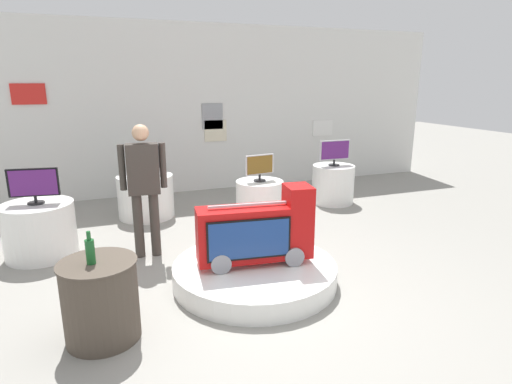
{
  "coord_description": "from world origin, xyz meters",
  "views": [
    {
      "loc": [
        -1.39,
        -3.66,
        2.16
      ],
      "look_at": [
        0.27,
        0.82,
        0.9
      ],
      "focal_mm": 29.6,
      "sensor_mm": 36.0,
      "label": 1
    }
  ],
  "objects_px": {
    "tv_on_center_rear": "(34,184)",
    "tv_on_far_right": "(143,160)",
    "display_pedestal_center_rear": "(40,230)",
    "side_table_round": "(101,299)",
    "tv_on_left_rear": "(335,151)",
    "display_pedestal_left_rear": "(333,184)",
    "display_pedestal_far_right": "(146,196)",
    "tv_on_right_rear": "(260,166)",
    "bottle_on_side_table": "(90,251)",
    "display_pedestal_right_rear": "(260,203)",
    "main_display_pedestal": "(255,273)",
    "shopper_browsing_near_truck": "(144,181)",
    "novelty_firetruck_tv": "(257,233)"
  },
  "relations": [
    {
      "from": "display_pedestal_left_rear",
      "to": "shopper_browsing_near_truck",
      "type": "distance_m",
      "value": 3.74
    },
    {
      "from": "tv_on_left_rear",
      "to": "side_table_round",
      "type": "xyz_separation_m",
      "value": [
        -4.01,
        -3.0,
        -0.58
      ]
    },
    {
      "from": "main_display_pedestal",
      "to": "bottle_on_side_table",
      "type": "bearing_deg",
      "value": -161.3
    },
    {
      "from": "novelty_firetruck_tv",
      "to": "shopper_browsing_near_truck",
      "type": "relative_size",
      "value": 0.76
    },
    {
      "from": "display_pedestal_far_right",
      "to": "display_pedestal_center_rear",
      "type": "bearing_deg",
      "value": -140.41
    },
    {
      "from": "novelty_firetruck_tv",
      "to": "display_pedestal_far_right",
      "type": "relative_size",
      "value": 1.43
    },
    {
      "from": "display_pedestal_center_rear",
      "to": "novelty_firetruck_tv",
      "type": "bearing_deg",
      "value": -35.34
    },
    {
      "from": "display_pedestal_center_rear",
      "to": "display_pedestal_left_rear",
      "type": "bearing_deg",
      "value": 10.21
    },
    {
      "from": "tv_on_right_rear",
      "to": "bottle_on_side_table",
      "type": "height_order",
      "value": "tv_on_right_rear"
    },
    {
      "from": "shopper_browsing_near_truck",
      "to": "display_pedestal_right_rear",
      "type": "bearing_deg",
      "value": 20.1
    },
    {
      "from": "display_pedestal_right_rear",
      "to": "side_table_round",
      "type": "bearing_deg",
      "value": -134.98
    },
    {
      "from": "tv_on_center_rear",
      "to": "main_display_pedestal",
      "type": "bearing_deg",
      "value": -35.4
    },
    {
      "from": "novelty_firetruck_tv",
      "to": "display_pedestal_far_right",
      "type": "height_order",
      "value": "novelty_firetruck_tv"
    },
    {
      "from": "shopper_browsing_near_truck",
      "to": "display_pedestal_far_right",
      "type": "bearing_deg",
      "value": 84.38
    },
    {
      "from": "display_pedestal_right_rear",
      "to": "tv_on_right_rear",
      "type": "distance_m",
      "value": 0.57
    },
    {
      "from": "main_display_pedestal",
      "to": "display_pedestal_left_rear",
      "type": "height_order",
      "value": "display_pedestal_left_rear"
    },
    {
      "from": "display_pedestal_right_rear",
      "to": "display_pedestal_far_right",
      "type": "bearing_deg",
      "value": 147.72
    },
    {
      "from": "display_pedestal_far_right",
      "to": "tv_on_far_right",
      "type": "bearing_deg",
      "value": -106.65
    },
    {
      "from": "shopper_browsing_near_truck",
      "to": "novelty_firetruck_tv",
      "type": "bearing_deg",
      "value": -48.26
    },
    {
      "from": "tv_on_left_rear",
      "to": "bottle_on_side_table",
      "type": "xyz_separation_m",
      "value": [
        -4.05,
        -3.02,
        -0.12
      ]
    },
    {
      "from": "tv_on_left_rear",
      "to": "bottle_on_side_table",
      "type": "height_order",
      "value": "tv_on_left_rear"
    },
    {
      "from": "novelty_firetruck_tv",
      "to": "shopper_browsing_near_truck",
      "type": "height_order",
      "value": "shopper_browsing_near_truck"
    },
    {
      "from": "bottle_on_side_table",
      "to": "tv_on_left_rear",
      "type": "bearing_deg",
      "value": 36.73
    },
    {
      "from": "tv_on_right_rear",
      "to": "tv_on_far_right",
      "type": "relative_size",
      "value": 0.86
    },
    {
      "from": "display_pedestal_center_rear",
      "to": "side_table_round",
      "type": "distance_m",
      "value": 2.27
    },
    {
      "from": "novelty_firetruck_tv",
      "to": "tv_on_left_rear",
      "type": "relative_size",
      "value": 2.15
    },
    {
      "from": "tv_on_center_rear",
      "to": "tv_on_far_right",
      "type": "xyz_separation_m",
      "value": [
        1.43,
        1.18,
        0.0
      ]
    },
    {
      "from": "display_pedestal_left_rear",
      "to": "side_table_round",
      "type": "height_order",
      "value": "side_table_round"
    },
    {
      "from": "shopper_browsing_near_truck",
      "to": "tv_on_left_rear",
      "type": "bearing_deg",
      "value": 20.89
    },
    {
      "from": "tv_on_left_rear",
      "to": "display_pedestal_left_rear",
      "type": "bearing_deg",
      "value": 90.41
    },
    {
      "from": "novelty_firetruck_tv",
      "to": "tv_on_right_rear",
      "type": "height_order",
      "value": "tv_on_right_rear"
    },
    {
      "from": "tv_on_left_rear",
      "to": "tv_on_far_right",
      "type": "relative_size",
      "value": 1.09
    },
    {
      "from": "display_pedestal_left_rear",
      "to": "display_pedestal_center_rear",
      "type": "bearing_deg",
      "value": -169.79
    },
    {
      "from": "novelty_firetruck_tv",
      "to": "tv_on_right_rear",
      "type": "bearing_deg",
      "value": 68.4
    },
    {
      "from": "tv_on_far_right",
      "to": "display_pedestal_far_right",
      "type": "bearing_deg",
      "value": 73.35
    },
    {
      "from": "bottle_on_side_table",
      "to": "tv_on_far_right",
      "type": "bearing_deg",
      "value": 77.07
    },
    {
      "from": "shopper_browsing_near_truck",
      "to": "bottle_on_side_table",
      "type": "bearing_deg",
      "value": -109.62
    },
    {
      "from": "bottle_on_side_table",
      "to": "shopper_browsing_near_truck",
      "type": "distance_m",
      "value": 1.82
    },
    {
      "from": "display_pedestal_left_rear",
      "to": "display_pedestal_far_right",
      "type": "bearing_deg",
      "value": 174.18
    },
    {
      "from": "display_pedestal_center_rear",
      "to": "tv_on_center_rear",
      "type": "distance_m",
      "value": 0.59
    },
    {
      "from": "side_table_round",
      "to": "main_display_pedestal",
      "type": "bearing_deg",
      "value": 18.38
    },
    {
      "from": "tv_on_left_rear",
      "to": "tv_on_center_rear",
      "type": "relative_size",
      "value": 1.01
    },
    {
      "from": "display_pedestal_far_right",
      "to": "side_table_round",
      "type": "relative_size",
      "value": 1.25
    },
    {
      "from": "display_pedestal_right_rear",
      "to": "main_display_pedestal",
      "type": "bearing_deg",
      "value": -112.34
    },
    {
      "from": "tv_on_right_rear",
      "to": "tv_on_far_right",
      "type": "bearing_deg",
      "value": 147.73
    },
    {
      "from": "shopper_browsing_near_truck",
      "to": "tv_on_far_right",
      "type": "bearing_deg",
      "value": 84.41
    },
    {
      "from": "novelty_firetruck_tv",
      "to": "display_pedestal_right_rear",
      "type": "xyz_separation_m",
      "value": [
        0.72,
        1.81,
        -0.23
      ]
    },
    {
      "from": "display_pedestal_center_rear",
      "to": "side_table_round",
      "type": "bearing_deg",
      "value": -72.04
    },
    {
      "from": "tv_on_center_rear",
      "to": "display_pedestal_left_rear",
      "type": "bearing_deg",
      "value": 10.26
    },
    {
      "from": "tv_on_right_rear",
      "to": "side_table_round",
      "type": "xyz_separation_m",
      "value": [
        -2.33,
        -2.33,
        -0.56
      ]
    }
  ]
}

